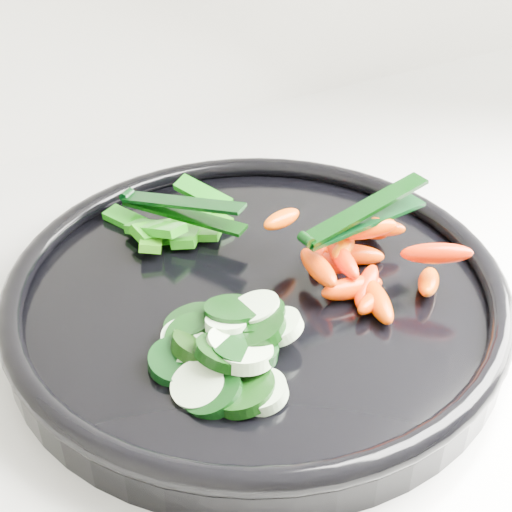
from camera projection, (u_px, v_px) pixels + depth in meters
veggie_tray at (256, 293)px, 0.54m from camera, size 0.46×0.46×0.04m
cucumber_pile at (221, 347)px, 0.47m from camera, size 0.12×0.13×0.04m
carrot_pile at (360, 257)px, 0.54m from camera, size 0.12×0.14×0.05m
pepper_pile at (176, 225)px, 0.60m from camera, size 0.10×0.09×0.04m
tong_carrot at (362, 216)px, 0.53m from camera, size 0.11×0.03×0.02m
tong_pepper at (179, 208)px, 0.58m from camera, size 0.08×0.10×0.02m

